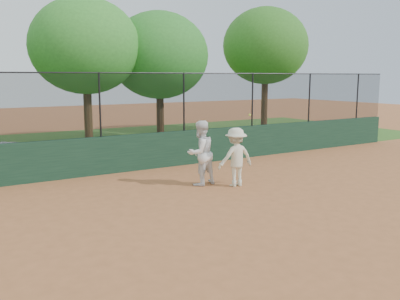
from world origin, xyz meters
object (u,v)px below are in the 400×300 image
tree_3 (159,56)px  tree_2 (85,46)px  tree_4 (266,46)px  player_main (236,157)px  player_second (201,153)px

tree_3 → tree_2: bearing=-177.6°
tree_2 → tree_4: tree_4 is taller
player_main → tree_4: bearing=46.5°
player_second → player_main: (0.77, -0.64, -0.09)m
tree_2 → tree_4: size_ratio=0.95×
tree_4 → tree_3: bearing=178.1°
player_second → tree_2: (-0.46, 8.61, 3.43)m
player_second → tree_3: bearing=-119.7°
tree_2 → tree_4: (9.94, -0.06, 0.35)m
tree_3 → tree_4: bearing=-1.9°
player_second → tree_3: (3.15, 8.77, 3.13)m
player_main → tree_4: size_ratio=0.30×
tree_3 → tree_4: size_ratio=0.90×
player_main → tree_2: 9.98m
tree_2 → tree_3: bearing=2.4°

